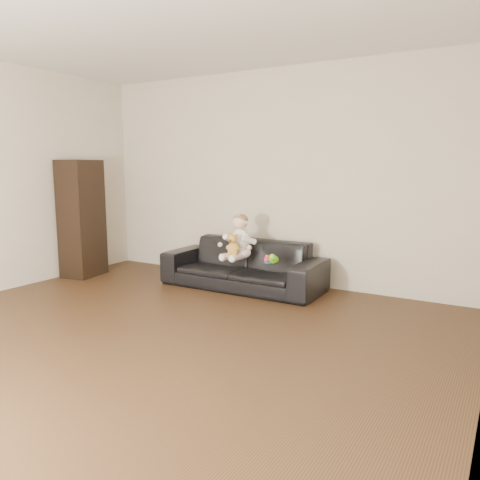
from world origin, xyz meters
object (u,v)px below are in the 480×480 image
Objects in this scene: baby at (239,239)px; teddy_bear at (233,245)px; sofa at (243,264)px; cabinet at (82,219)px; toy_rattle at (267,259)px; toy_green at (274,260)px; toy_blue_disc at (268,262)px.

baby reaches higher than teddy_bear.
sofa is 1.27× the size of cabinet.
toy_rattle is at bearing -19.02° from sofa.
toy_rattle is (-0.09, 0.01, -0.01)m from toy_green.
sofa is 0.38m from teddy_bear.
baby is 5.70× the size of toy_blue_disc.
baby is at bearing 176.14° from toy_blue_disc.
sofa is at bearing 162.88° from toy_green.
sofa is 20.97× the size of toy_blue_disc.
teddy_bear is 0.42m from toy_rattle.
toy_green is at bearing -17.29° from sofa.
teddy_bear is at bearing -75.74° from baby.
teddy_bear is (0.03, -0.27, 0.27)m from sofa.
cabinet reaches higher than baby.
toy_blue_disc is (-0.08, 0.01, -0.04)m from toy_green.
teddy_bear is 3.38× the size of toy_rattle.
toy_green reaches higher than toy_blue_disc.
cabinet is 2.19m from teddy_bear.
sofa reaches higher than toy_blue_disc.
cabinet is 2.90× the size of baby.
toy_blue_disc is (0.38, 0.13, -0.18)m from teddy_bear.
toy_blue_disc is (0.01, 0.00, -0.03)m from toy_rattle.
baby is at bearing 1.39° from cabinet.
teddy_bear is at bearing -165.49° from toy_green.
baby is at bearing 175.89° from toy_rattle.
cabinet reaches higher than teddy_bear.
toy_green is (0.48, -0.15, 0.13)m from sofa.
baby is at bearing 174.93° from toy_green.
toy_rattle is at bearing 170.89° from toy_green.
baby is 2.05× the size of teddy_bear.
teddy_bear is 2.78× the size of toy_blue_disc.
toy_green is at bearing -1.40° from cabinet.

